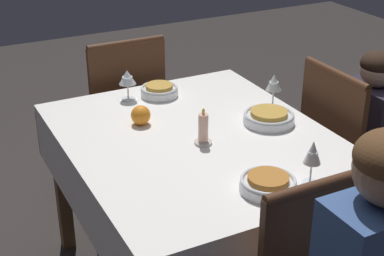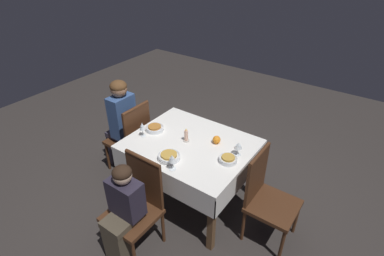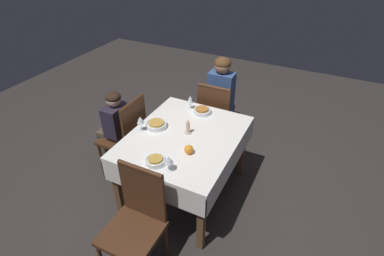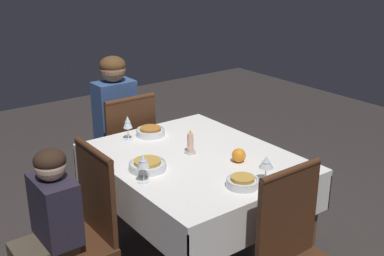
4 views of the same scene
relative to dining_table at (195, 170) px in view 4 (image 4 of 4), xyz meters
name	(u,v)px [view 4 (image 4 of 4)]	position (x,y,z in m)	size (l,w,h in m)	color
dining_table	(195,170)	(0.00, 0.00, 0.00)	(1.25, 1.02, 0.75)	white
chair_west	(124,150)	(-0.87, -0.01, -0.15)	(0.44, 0.44, 0.95)	#472816
chair_south	(78,228)	(-0.05, -0.75, -0.15)	(0.44, 0.44, 0.95)	#472816
person_adult_denim	(113,123)	(-1.03, -0.01, 0.02)	(0.34, 0.30, 1.20)	#383342
person_child_dark	(46,233)	(-0.05, -0.93, -0.11)	(0.30, 0.33, 1.00)	#4C4233
bowl_west	(151,131)	(-0.46, -0.02, 0.12)	(0.19, 0.19, 0.06)	silver
wine_glass_west	(128,123)	(-0.49, -0.18, 0.21)	(0.06, 0.06, 0.16)	white
bowl_south	(148,165)	(-0.01, -0.33, 0.12)	(0.21, 0.21, 0.06)	silver
wine_glass_south	(143,162)	(0.11, -0.43, 0.21)	(0.07, 0.07, 0.16)	white
bowl_east	(243,182)	(0.47, -0.04, 0.12)	(0.17, 0.17, 0.06)	silver
wine_glass_east	(266,163)	(0.49, 0.11, 0.20)	(0.08, 0.08, 0.14)	white
candle_centerpiece	(190,145)	(-0.06, 0.01, 0.15)	(0.07, 0.07, 0.15)	beige
orange_fruit	(239,155)	(0.22, 0.16, 0.14)	(0.08, 0.08, 0.08)	orange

